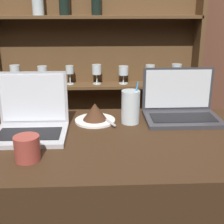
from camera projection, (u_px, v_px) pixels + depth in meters
back_wall at (104, 38)px, 2.24m from camera, size 7.00×0.06×2.70m
back_shelf at (96, 90)px, 2.29m from camera, size 1.45×0.18×1.88m
laptop_near at (31, 121)px, 1.29m from camera, size 0.29×0.24×0.25m
laptop_far at (181, 108)px, 1.47m from camera, size 0.34×0.23×0.23m
cake_plate at (95, 114)px, 1.43m from camera, size 0.19×0.19×0.09m
water_glass at (131, 107)px, 1.40m from camera, size 0.08×0.08×0.19m
coffee_cup at (27, 148)px, 1.07m from camera, size 0.09×0.09×0.09m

